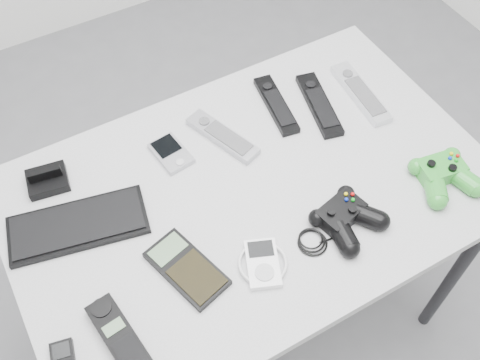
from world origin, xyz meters
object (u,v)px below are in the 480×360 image
controller_green (444,173)px  remote_black_b (319,104)px  remote_silver_a (222,136)px  remote_black_a (276,104)px  cordless_handset (120,338)px  calculator (187,268)px  desk (251,204)px  pda (171,153)px  mp3_player (263,263)px  controller_black (346,216)px  remote_silver_b (360,93)px  pda_keyboard (78,225)px

controller_green → remote_black_b: bearing=119.2°
remote_silver_a → remote_black_a: remote_silver_a is taller
cordless_handset → calculator: bearing=15.0°
desk → pda: 0.23m
desk → mp3_player: mp3_player is taller
remote_silver_a → controller_green: controller_green is taller
remote_silver_a → cordless_handset: 0.54m
remote_black_b → mp3_player: (-0.36, -0.32, -0.00)m
pda → controller_green: controller_green is taller
cordless_handset → controller_green: controller_green is taller
pda → mp3_player: (0.04, -0.36, 0.00)m
remote_black_a → controller_green: 0.44m
remote_black_b → controller_black: 0.35m
remote_black_a → controller_black: (-0.05, -0.37, 0.01)m
cordless_handset → remote_silver_a: bearing=33.2°
calculator → controller_black: bearing=-26.3°
remote_silver_b → controller_black: bearing=-126.3°
pda → controller_black: size_ratio=0.44×
pda_keyboard → controller_green: controller_green is taller
pda_keyboard → remote_silver_b: 0.77m
controller_black → cordless_handset: bearing=167.8°
mp3_player → controller_black: size_ratio=0.45×
remote_black_b → remote_silver_b: remote_silver_b is taller
remote_black_a → remote_black_b: bearing=-20.0°
remote_black_b → remote_silver_b: size_ratio=0.97×
remote_silver_b → remote_silver_a: bearing=178.0°
mp3_player → cordless_handset: bearing=-156.7°
remote_silver_b → pda_keyboard: bearing=-173.4°
controller_green → cordless_handset: bearing=-171.2°
desk → pda: size_ratio=10.29×
cordless_handset → mp3_player: bearing=-6.5°
remote_silver_b → cordless_handset: cordless_handset is taller
calculator → mp3_player: size_ratio=1.62×
pda_keyboard → remote_silver_b: size_ratio=1.33×
remote_silver_a → mp3_player: size_ratio=1.82×
calculator → controller_black: size_ratio=0.73×
pda → controller_green: 0.63m
desk → remote_black_b: bearing=26.3°
pda_keyboard → cordless_handset: 0.28m
calculator → mp3_player: (0.14, -0.07, 0.00)m
remote_black_b → cordless_handset: cordless_handset is taller
desk → remote_black_b: (0.28, 0.14, 0.07)m
pda → cordless_handset: cordless_handset is taller
pda → cordless_handset: bearing=-134.5°
cordless_handset → pda: bearing=45.3°
desk → controller_green: controller_green is taller
controller_green → mp3_player: bearing=-172.1°
cordless_handset → mp3_player: cordless_handset is taller
desk → cordless_handset: (-0.40, -0.18, 0.08)m
remote_black_a → calculator: bearing=-134.0°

